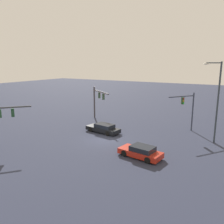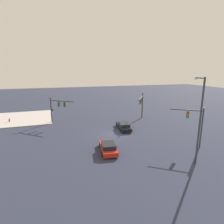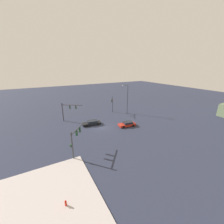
% 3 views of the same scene
% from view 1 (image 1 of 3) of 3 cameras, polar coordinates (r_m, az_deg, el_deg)
% --- Properties ---
extents(ground_plane, '(170.75, 170.75, 0.00)m').
position_cam_1_polar(ground_plane, '(28.56, -2.21, -6.90)').
color(ground_plane, '#292E42').
extents(traffic_signal_near_corner, '(3.47, 5.07, 5.38)m').
position_cam_1_polar(traffic_signal_near_corner, '(37.92, -3.58, 3.52)').
color(traffic_signal_near_corner, '#3E3B40').
rests_on(traffic_signal_near_corner, ground).
extents(traffic_signal_cross_street, '(3.53, 2.57, 5.37)m').
position_cam_1_polar(traffic_signal_cross_street, '(32.71, 18.39, 1.49)').
color(traffic_signal_cross_street, '#303649').
rests_on(traffic_signal_cross_street, ground).
extents(streetlamp_curved_arm, '(0.67, 2.08, 9.48)m').
position_cam_1_polar(streetlamp_curved_arm, '(28.98, 24.63, 3.20)').
color(streetlamp_curved_arm, '#333C44').
rests_on(streetlamp_curved_arm, ground).
extents(sedan_car_approaching, '(2.37, 5.06, 1.21)m').
position_cam_1_polar(sedan_car_approaching, '(31.29, -2.17, -4.09)').
color(sedan_car_approaching, black).
rests_on(sedan_car_approaching, ground).
extents(sedan_car_waiting_far, '(2.41, 4.60, 1.21)m').
position_cam_1_polar(sedan_car_waiting_far, '(23.48, 7.21, -9.82)').
color(sedan_car_waiting_far, '#B42618').
rests_on(sedan_car_waiting_far, ground).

